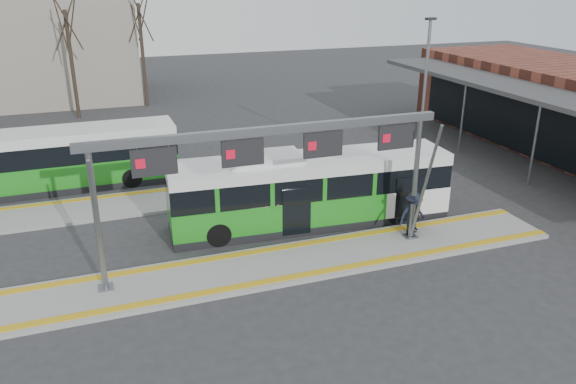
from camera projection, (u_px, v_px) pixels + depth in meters
name	position (u px, v px, depth m)	size (l,w,h in m)	color
ground	(287.00, 265.00, 21.12)	(120.00, 120.00, 0.00)	#2D2D30
platform_main	(287.00, 263.00, 21.10)	(22.00, 3.00, 0.15)	gray
platform_second	(152.00, 201.00, 26.86)	(20.00, 3.00, 0.15)	gray
tactile_main	(287.00, 261.00, 21.07)	(22.00, 2.65, 0.02)	gold
tactile_second	(149.00, 191.00, 27.84)	(20.00, 0.35, 0.02)	gold
gantry	(275.00, 155.00, 19.68)	(13.00, 1.68, 5.20)	slate
hero_bus	(310.00, 191.00, 24.18)	(12.23, 3.34, 3.32)	black
bg_bus_green	(53.00, 161.00, 28.15)	(12.15, 2.73, 3.03)	black
passenger_a	(414.00, 209.00, 23.34)	(0.70, 0.46, 1.91)	black
passenger_b	(415.00, 214.00, 22.97)	(0.87, 0.68, 1.79)	black
passenger_c	(413.00, 215.00, 22.80)	(1.23, 0.71, 1.91)	black
tree_left	(67.00, 26.00, 40.32)	(1.40, 1.40, 8.92)	#382B21
tree_mid	(139.00, 18.00, 44.13)	(1.40, 1.40, 9.20)	#382B21
lamp_east	(424.00, 99.00, 27.95)	(0.50, 0.25, 8.32)	slate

